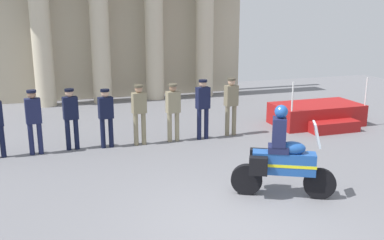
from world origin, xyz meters
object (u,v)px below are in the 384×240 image
Objects in this scene: officer_in_row_3 at (106,114)px; officer_in_row_6 at (203,104)px; officer_in_row_1 at (34,117)px; officer_in_row_5 at (173,108)px; reviewing_stand at (318,115)px; officer_in_row_2 at (71,114)px; officer_in_row_7 at (231,102)px; motorcycle_with_rider at (280,159)px; officer_in_row_4 at (139,110)px.

officer_in_row_6 is (2.76, -0.05, 0.08)m from officer_in_row_3.
officer_in_row_1 is 1.02× the size of officer_in_row_5.
reviewing_stand is 4.19m from officer_in_row_6.
officer_in_row_5 reaches higher than officer_in_row_2.
motorcycle_with_rider reaches higher than officer_in_row_7.
officer_in_row_7 is at bearing 179.20° from officer_in_row_6.
officer_in_row_4 is (2.75, -0.02, 0.00)m from officer_in_row_1.
motorcycle_with_rider is (1.00, -4.34, -0.19)m from officer_in_row_5.
reviewing_stand is 1.70× the size of officer_in_row_2.
reviewing_stand is at bearing 76.41° from motorcycle_with_rider.
officer_in_row_6 is (0.87, -0.05, 0.05)m from officer_in_row_5.
officer_in_row_1 is at bearing -8.12° from officer_in_row_4.
motorcycle_with_rider is (-3.99, -4.64, 0.46)m from reviewing_stand.
officer_in_row_7 is 4.48m from motorcycle_with_rider.
officer_in_row_4 is 2.78m from officer_in_row_7.
officer_in_row_4 reaches higher than officer_in_row_2.
officer_in_row_6 is at bearing -175.18° from reviewing_stand.
motorcycle_with_rider is at bearing 72.03° from officer_in_row_7.
reviewing_stand is 1.64× the size of officer_in_row_7.
motorcycle_with_rider is at bearing 95.34° from officer_in_row_5.
officer_in_row_1 is 0.98× the size of officer_in_row_6.
officer_in_row_2 is at bearing -178.67° from reviewing_stand.
officer_in_row_1 is (-8.71, -0.30, 0.67)m from reviewing_stand.
officer_in_row_2 is at bearing -10.02° from officer_in_row_5.
reviewing_stand is at bearing 173.73° from officer_in_row_2.
reviewing_stand is at bearing 176.65° from officer_in_row_7.
motorcycle_with_rider reaches higher than officer_in_row_2.
officer_in_row_1 reaches higher than officer_in_row_4.
motorcycle_with_rider reaches higher than officer_in_row_1.
officer_in_row_6 is at bearing 118.76° from motorcycle_with_rider.
officer_in_row_1 is 1.05× the size of officer_in_row_3.
officer_in_row_5 is at bearing 169.98° from officer_in_row_2.
officer_in_row_2 is at bearing 179.95° from officer_in_row_1.
officer_in_row_4 is (-5.96, -0.33, 0.67)m from reviewing_stand.
officer_in_row_6 is at bearing -0.80° from officer_in_row_7.
officer_in_row_2 is 0.87× the size of motorcycle_with_rider.
officer_in_row_3 is at bearing -9.72° from officer_in_row_4.
officer_in_row_1 reaches higher than officer_in_row_2.
officer_in_row_1 is at bearing -0.05° from officer_in_row_2.
officer_in_row_2 is 1.03× the size of officer_in_row_3.
motorcycle_with_rider is (0.12, -4.29, -0.24)m from officer_in_row_6.
officer_in_row_2 is 0.95× the size of officer_in_row_6.
officer_in_row_4 is at bearing 167.74° from officer_in_row_2.
officer_in_row_3 is at bearing 172.67° from officer_in_row_1.
reviewing_stand is 8.74m from officer_in_row_1.
officer_in_row_6 reaches higher than officer_in_row_7.
officer_in_row_7 is at bearing 174.38° from officer_in_row_5.
officer_in_row_6 is at bearing 169.24° from officer_in_row_5.
officer_in_row_3 is at bearing -8.68° from officer_in_row_6.
officer_in_row_4 is 0.97× the size of officer_in_row_6.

